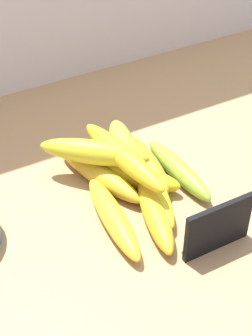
# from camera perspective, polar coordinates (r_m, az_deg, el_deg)

# --- Properties ---
(counter_top) EXTENTS (1.10, 0.76, 0.03)m
(counter_top) POSITION_cam_1_polar(r_m,az_deg,el_deg) (0.92, 3.85, -1.84)
(counter_top) COLOR tan
(counter_top) RESTS_ON ground
(chalkboard_sign) EXTENTS (0.11, 0.02, 0.08)m
(chalkboard_sign) POSITION_cam_1_polar(r_m,az_deg,el_deg) (0.78, 9.62, -6.33)
(chalkboard_sign) COLOR black
(chalkboard_sign) RESTS_ON counter_top
(banana_0) EXTENTS (0.05, 0.19, 0.04)m
(banana_0) POSITION_cam_1_polar(r_m,az_deg,el_deg) (0.82, -1.34, -5.25)
(banana_0) COLOR yellow
(banana_0) RESTS_ON counter_top
(banana_1) EXTENTS (0.08, 0.19, 0.03)m
(banana_1) POSITION_cam_1_polar(r_m,az_deg,el_deg) (0.87, 2.98, -2.00)
(banana_1) COLOR yellow
(banana_1) RESTS_ON counter_top
(banana_2) EXTENTS (0.04, 0.17, 0.03)m
(banana_2) POSITION_cam_1_polar(r_m,az_deg,el_deg) (0.91, 5.55, -0.20)
(banana_2) COLOR #86B132
(banana_2) RESTS_ON counter_top
(banana_3) EXTENTS (0.05, 0.17, 0.04)m
(banana_3) POSITION_cam_1_polar(r_m,az_deg,el_deg) (0.91, 2.00, 0.57)
(banana_3) COLOR gold
(banana_3) RESTS_ON counter_top
(banana_4) EXTENTS (0.09, 0.19, 0.04)m
(banana_4) POSITION_cam_1_polar(r_m,az_deg,el_deg) (0.89, -2.87, -0.64)
(banana_4) COLOR gold
(banana_4) RESTS_ON counter_top
(banana_5) EXTENTS (0.08, 0.16, 0.04)m
(banana_5) POSITION_cam_1_polar(r_m,az_deg,el_deg) (0.94, -0.28, 2.33)
(banana_5) COLOR #98B739
(banana_5) RESTS_ON counter_top
(banana_6) EXTENTS (0.14, 0.16, 0.04)m
(banana_6) POSITION_cam_1_polar(r_m,az_deg,el_deg) (0.89, 0.45, -0.67)
(banana_6) COLOR yellow
(banana_6) RESTS_ON counter_top
(banana_7) EXTENTS (0.08, 0.17, 0.04)m
(banana_7) POSITION_cam_1_polar(r_m,az_deg,el_deg) (0.82, 3.06, -4.85)
(banana_7) COLOR yellow
(banana_7) RESTS_ON counter_top
(banana_8) EXTENTS (0.16, 0.15, 0.04)m
(banana_8) POSITION_cam_1_polar(r_m,az_deg,el_deg) (0.87, -3.36, 1.67)
(banana_8) COLOR gold
(banana_8) RESTS_ON banana_4
(banana_9) EXTENTS (0.06, 0.21, 0.04)m
(banana_9) POSITION_cam_1_polar(r_m,az_deg,el_deg) (0.86, -0.33, 1.25)
(banana_9) COLOR yellow
(banana_9) RESTS_ON banana_6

